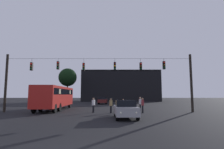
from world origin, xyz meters
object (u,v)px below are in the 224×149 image
Objects in this scene: pedestrian_crossing_left at (142,104)px; pedestrian_near_bus at (139,103)px; pedestrian_far_side at (110,105)px; tree_left_silhouette at (67,77)px; pedestrian_crossing_right at (139,103)px; car_far_left at (102,100)px; car_near_right at (124,109)px; pedestrian_crossing_center at (122,105)px; pedestrian_trailing at (93,104)px; city_bus at (54,96)px.

pedestrian_crossing_left is 0.98× the size of pedestrian_near_bus.
pedestrian_far_side is 30.17m from tree_left_silhouette.
pedestrian_near_bus is (-0.16, -1.04, -0.00)m from pedestrian_crossing_right.
pedestrian_crossing_right is at bearing -70.29° from car_far_left.
pedestrian_crossing_left is at bearing -92.23° from pedestrian_near_bus.
car_far_left is 2.77× the size of pedestrian_far_side.
pedestrian_near_bus is (2.29, 6.58, 0.15)m from car_near_right.
pedestrian_trailing is (-3.30, 0.53, 0.07)m from pedestrian_crossing_center.
pedestrian_far_side is at bearing -67.15° from tree_left_silhouette.
city_bus reaches higher than pedestrian_crossing_right.
pedestrian_crossing_left reaches higher than car_near_right.
pedestrian_crossing_left is at bearing 0.96° from pedestrian_far_side.
pedestrian_crossing_left is 3.34m from pedestrian_crossing_right.
pedestrian_near_bus reaches higher than pedestrian_crossing_left.
pedestrian_near_bus is 4.26m from pedestrian_far_side.
car_far_left is 19.24m from pedestrian_crossing_center.
pedestrian_crossing_left reaches higher than pedestrian_trailing.
pedestrian_crossing_center is 0.91× the size of pedestrian_crossing_right.
pedestrian_trailing reaches higher than pedestrian_crossing_center.
pedestrian_crossing_left is at bearing -4.55° from pedestrian_trailing.
pedestrian_far_side reaches higher than pedestrian_crossing_center.
car_far_left is 17.45m from pedestrian_near_bus.
city_bus is 6.75× the size of pedestrian_crossing_left.
pedestrian_far_side is (1.95, -0.49, -0.04)m from pedestrian_trailing.
pedestrian_crossing_right reaches higher than car_near_right.
pedestrian_crossing_center is at bearing -132.63° from pedestrian_near_bus.
car_far_left is 18.44m from pedestrian_trailing.
city_bus is 15.78m from car_far_left.
pedestrian_trailing reaches higher than car_far_left.
car_near_right is at bearing -73.42° from pedestrian_far_side.
tree_left_silhouette is (-9.56, 26.83, 5.57)m from pedestrian_trailing.
tree_left_silhouette reaches higher than car_near_right.
pedestrian_crossing_right is at bearing 72.16° from car_near_right.
car_far_left is 0.49× the size of tree_left_silhouette.
car_far_left is 19.61m from pedestrian_crossing_left.
pedestrian_crossing_right is 28.90m from tree_left_silhouette.
car_near_right is 5.71m from pedestrian_trailing.
city_bus is 23.95m from tree_left_silhouette.
tree_left_silhouette is at bearing 139.03° from car_far_left.
city_bus is 6.61× the size of pedestrian_crossing_right.
pedestrian_crossing_right reaches higher than car_far_left.
pedestrian_crossing_center is at bearing -80.39° from car_far_left.
pedestrian_crossing_left is at bearing -74.26° from car_far_left.
pedestrian_far_side is (-3.71, -3.38, -0.06)m from pedestrian_crossing_right.
pedestrian_crossing_center is 1.36m from pedestrian_far_side.
pedestrian_near_bus is at bearing 33.45° from pedestrian_far_side.
pedestrian_crossing_center is 30.75m from tree_left_silhouette.
tree_left_silhouette is at bearing 118.78° from pedestrian_crossing_left.
pedestrian_far_side is at bearing -29.57° from city_bus.
tree_left_silhouette is (-11.51, 27.32, 5.60)m from pedestrian_far_side.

